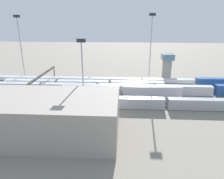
# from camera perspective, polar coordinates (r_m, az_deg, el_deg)

# --- Properties ---
(ground_plane) EXTENTS (400.00, 400.00, 0.00)m
(ground_plane) POSITION_cam_1_polar(r_m,az_deg,el_deg) (87.29, -2.95, -1.51)
(ground_plane) COLOR gray
(track_bed_0) EXTENTS (140.00, 2.80, 0.12)m
(track_bed_0) POSITION_cam_1_polar(r_m,az_deg,el_deg) (99.02, -2.17, 1.04)
(track_bed_0) COLOR #4C443D
(track_bed_0) RESTS_ON ground_plane
(track_bed_1) EXTENTS (140.00, 2.80, 0.12)m
(track_bed_1) POSITION_cam_1_polar(r_m,az_deg,el_deg) (94.30, -2.46, 0.11)
(track_bed_1) COLOR #3D3833
(track_bed_1) RESTS_ON ground_plane
(track_bed_2) EXTENTS (140.00, 2.80, 0.12)m
(track_bed_2) POSITION_cam_1_polar(r_m,az_deg,el_deg) (89.61, -2.78, -0.91)
(track_bed_2) COLOR #3D3833
(track_bed_2) RESTS_ON ground_plane
(track_bed_3) EXTENTS (140.00, 2.80, 0.12)m
(track_bed_3) POSITION_cam_1_polar(r_m,az_deg,el_deg) (84.95, -3.13, -2.05)
(track_bed_3) COLOR #4C443D
(track_bed_3) RESTS_ON ground_plane
(track_bed_4) EXTENTS (140.00, 2.80, 0.12)m
(track_bed_4) POSITION_cam_1_polar(r_m,az_deg,el_deg) (80.33, -3.52, -3.32)
(track_bed_4) COLOR #4C443D
(track_bed_4) RESTS_ON ground_plane
(track_bed_5) EXTENTS (140.00, 2.80, 0.12)m
(track_bed_5) POSITION_cam_1_polar(r_m,az_deg,el_deg) (75.76, -3.96, -4.75)
(track_bed_5) COLOR #3D3833
(track_bed_5) RESTS_ON ground_plane
(train_on_track_4) EXTENTS (10.00, 3.00, 5.00)m
(train_on_track_4) POSITION_cam_1_polar(r_m,az_deg,el_deg) (79.87, -5.25, -1.88)
(train_on_track_4) COLOR gold
(train_on_track_4) RESTS_ON ground_plane
(train_on_track_5) EXTENTS (71.40, 3.00, 3.80)m
(train_on_track_5) POSITION_cam_1_polar(r_m,az_deg,el_deg) (74.48, 5.29, -3.57)
(train_on_track_5) COLOR #A8AAB2
(train_on_track_5) RESTS_ON ground_plane
(train_on_track_2) EXTENTS (139.00, 3.00, 4.40)m
(train_on_track_2) POSITION_cam_1_polar(r_m,az_deg,el_deg) (89.36, -4.94, 0.34)
(train_on_track_2) COLOR #285193
(train_on_track_2) RESTS_ON ground_plane
(train_on_track_1) EXTENTS (71.40, 3.06, 3.80)m
(train_on_track_1) POSITION_cam_1_polar(r_m,az_deg,el_deg) (94.99, -7.85, 1.32)
(train_on_track_1) COLOR silver
(train_on_track_1) RESTS_ON ground_plane
(train_on_track_3) EXTENTS (47.20, 3.00, 5.00)m
(train_on_track_3) POSITION_cam_1_polar(r_m,az_deg,el_deg) (83.56, 2.58, -0.53)
(train_on_track_3) COLOR #A8AAB2
(train_on_track_3) RESTS_ON ground_plane
(train_on_track_0) EXTENTS (114.80, 3.06, 4.40)m
(train_on_track_0) POSITION_cam_1_polar(r_m,az_deg,el_deg) (98.18, -0.27, 2.12)
(train_on_track_0) COLOR #285193
(train_on_track_0) RESTS_ON ground_plane
(light_mast_0) EXTENTS (2.80, 0.70, 31.79)m
(light_mast_0) POSITION_cam_1_polar(r_m,az_deg,el_deg) (108.97, -23.73, 11.77)
(light_mast_0) COLOR #9EA0A5
(light_mast_0) RESTS_ON ground_plane
(light_mast_1) EXTENTS (2.80, 0.70, 24.38)m
(light_mast_1) POSITION_cam_1_polar(r_m,az_deg,el_deg) (68.66, -8.09, 6.43)
(light_mast_1) COLOR #9EA0A5
(light_mast_1) RESTS_ON ground_plane
(light_mast_2) EXTENTS (2.80, 0.70, 32.47)m
(light_mast_2) POSITION_cam_1_polar(r_m,az_deg,el_deg) (98.17, 10.55, 12.61)
(light_mast_2) COLOR #9EA0A5
(light_mast_2) RESTS_ON ground_plane
(signal_gantry) EXTENTS (0.70, 30.00, 8.80)m
(signal_gantry) POSITION_cam_1_polar(r_m,az_deg,el_deg) (90.84, -18.41, 3.35)
(signal_gantry) COLOR #4C4742
(signal_gantry) RESTS_ON ground_plane
(maintenance_shed) EXTENTS (42.30, 20.15, 10.80)m
(maintenance_shed) POSITION_cam_1_polar(r_m,az_deg,el_deg) (59.95, -19.17, -6.85)
(maintenance_shed) COLOR #9E9389
(maintenance_shed) RESTS_ON ground_plane
(control_tower) EXTENTS (6.00, 6.00, 13.02)m
(control_tower) POSITION_cam_1_polar(r_m,az_deg,el_deg) (112.89, 14.77, 6.63)
(control_tower) COLOR gray
(control_tower) RESTS_ON ground_plane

